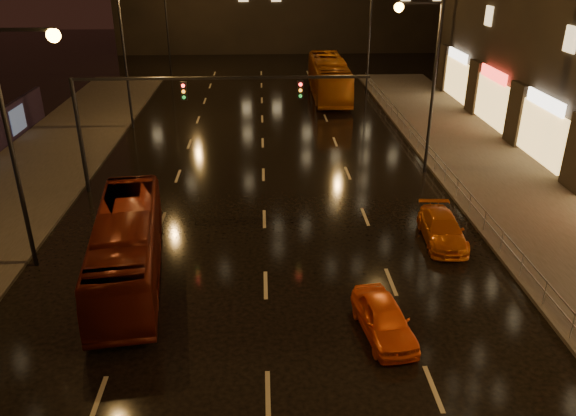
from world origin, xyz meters
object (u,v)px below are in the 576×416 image
(bus_red, at_px, (127,246))
(taxi_near, at_px, (384,319))
(taxi_far, at_px, (442,229))
(bus_curb, at_px, (329,78))

(bus_red, xyz_separation_m, taxi_near, (9.44, -4.22, -0.75))
(taxi_near, bearing_deg, bus_red, 147.99)
(bus_red, bearing_deg, taxi_near, -31.94)
(taxi_far, bearing_deg, bus_red, -165.94)
(bus_red, relative_size, taxi_near, 2.69)
(bus_curb, bearing_deg, bus_red, -109.95)
(bus_red, xyz_separation_m, bus_curb, (11.44, 30.12, 0.32))
(taxi_near, bearing_deg, taxi_far, 50.82)
(bus_curb, xyz_separation_m, taxi_near, (-2.00, -34.34, -1.07))
(bus_curb, bearing_deg, taxi_near, -92.48)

